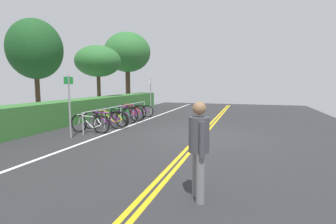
% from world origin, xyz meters
% --- Properties ---
extents(ground_plane, '(28.13, 11.89, 0.05)m').
position_xyz_m(ground_plane, '(0.00, 0.00, -0.03)').
color(ground_plane, '#2B2B2D').
extents(centre_line_yellow_inner, '(25.32, 0.10, 0.00)m').
position_xyz_m(centre_line_yellow_inner, '(0.00, -0.08, 0.00)').
color(centre_line_yellow_inner, gold).
rests_on(centre_line_yellow_inner, ground_plane).
extents(centre_line_yellow_outer, '(25.32, 0.10, 0.00)m').
position_xyz_m(centre_line_yellow_outer, '(0.00, 0.08, 0.00)').
color(centre_line_yellow_outer, gold).
rests_on(centre_line_yellow_outer, ground_plane).
extents(bike_lane_stripe_white, '(25.32, 0.12, 0.00)m').
position_xyz_m(bike_lane_stripe_white, '(0.00, 3.31, 0.00)').
color(bike_lane_stripe_white, white).
rests_on(bike_lane_stripe_white, ground_plane).
extents(bike_rack, '(5.65, 0.05, 0.81)m').
position_xyz_m(bike_rack, '(1.66, 4.02, 0.60)').
color(bike_rack, '#9EA0A5').
rests_on(bike_rack, ground_plane).
extents(bicycle_0, '(0.46, 1.65, 0.71)m').
position_xyz_m(bicycle_0, '(-0.66, 4.06, 0.33)').
color(bicycle_0, black).
rests_on(bicycle_0, ground_plane).
extents(bicycle_1, '(0.63, 1.77, 0.77)m').
position_xyz_m(bicycle_1, '(0.19, 3.94, 0.36)').
color(bicycle_1, black).
rests_on(bicycle_1, ground_plane).
extents(bicycle_2, '(0.46, 1.75, 0.70)m').
position_xyz_m(bicycle_2, '(0.82, 4.01, 0.32)').
color(bicycle_2, black).
rests_on(bicycle_2, ground_plane).
extents(bicycle_3, '(0.52, 1.70, 0.79)m').
position_xyz_m(bicycle_3, '(1.67, 4.06, 0.37)').
color(bicycle_3, black).
rests_on(bicycle_3, ground_plane).
extents(bicycle_4, '(0.46, 1.78, 0.76)m').
position_xyz_m(bicycle_4, '(2.44, 4.08, 0.36)').
color(bicycle_4, black).
rests_on(bicycle_4, ground_plane).
extents(bicycle_5, '(0.49, 1.71, 0.78)m').
position_xyz_m(bicycle_5, '(3.16, 4.16, 0.37)').
color(bicycle_5, black).
rests_on(bicycle_5, ground_plane).
extents(bicycle_6, '(0.46, 1.63, 0.69)m').
position_xyz_m(bicycle_6, '(3.94, 4.12, 0.32)').
color(bicycle_6, black).
rests_on(bicycle_6, ground_plane).
extents(pedestrian, '(0.45, 0.32, 1.57)m').
position_xyz_m(pedestrian, '(-4.88, -0.82, 0.89)').
color(pedestrian, slate).
rests_on(pedestrian, ground_plane).
extents(sign_post_near, '(0.36, 0.09, 2.10)m').
position_xyz_m(sign_post_near, '(-1.66, 4.13, 1.27)').
color(sign_post_near, gray).
rests_on(sign_post_near, ground_plane).
extents(sign_post_far, '(0.36, 0.06, 2.08)m').
position_xyz_m(sign_post_far, '(5.14, 3.90, 1.26)').
color(sign_post_far, gray).
rests_on(sign_post_far, ground_plane).
extents(hedge_backdrop, '(14.60, 1.16, 1.04)m').
position_xyz_m(hedge_backdrop, '(3.16, 6.29, 0.52)').
color(hedge_backdrop, '#387533').
rests_on(hedge_backdrop, ground_plane).
extents(tree_mid, '(2.54, 2.54, 4.87)m').
position_xyz_m(tree_mid, '(1.30, 8.32, 3.43)').
color(tree_mid, '#473323').
rests_on(tree_mid, ground_plane).
extents(tree_far_right, '(2.72, 2.72, 4.06)m').
position_xyz_m(tree_far_right, '(4.87, 7.17, 3.11)').
color(tree_far_right, '#473323').
rests_on(tree_far_right, ground_plane).
extents(tree_extra, '(3.41, 3.41, 5.53)m').
position_xyz_m(tree_extra, '(8.78, 7.15, 4.05)').
color(tree_extra, '#473323').
rests_on(tree_extra, ground_plane).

